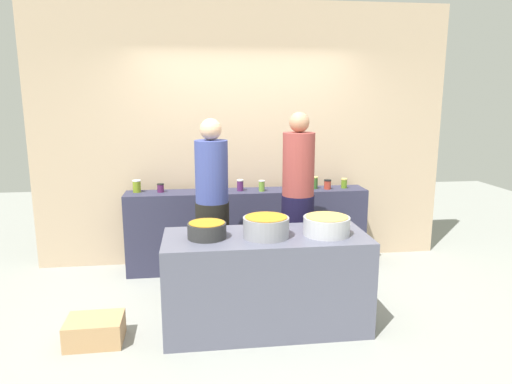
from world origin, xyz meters
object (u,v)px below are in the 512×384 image
cooking_pot_center (266,227)px  cook_with_tongs (212,218)px  preserve_jar_6 (302,183)px  cook_in_cap (298,212)px  preserve_jar_5 (262,186)px  preserve_jar_3 (217,186)px  bread_crate (95,330)px  preserve_jar_1 (161,188)px  preserve_jar_2 (206,186)px  cooking_pot_left (207,230)px  cooking_pot_right (327,226)px  preserve_jar_0 (137,186)px  preserve_jar_9 (344,183)px  preserve_jar_8 (328,184)px  preserve_jar_4 (240,185)px  preserve_jar_7 (315,183)px

cooking_pot_center → cook_with_tongs: 0.83m
preserve_jar_6 → cook_in_cap: bearing=-106.0°
preserve_jar_5 → cook_with_tongs: 0.90m
preserve_jar_3 → bread_crate: bearing=-126.1°
preserve_jar_1 → preserve_jar_2: size_ratio=0.79×
cooking_pot_left → bread_crate: bearing=-174.4°
preserve_jar_1 → cook_with_tongs: cook_with_tongs is taller
cooking_pot_right → cook_in_cap: (-0.08, 0.74, -0.06)m
preserve_jar_6 → cooking_pot_center: bearing=-113.3°
preserve_jar_6 → preserve_jar_1: bearing=-178.8°
preserve_jar_3 → preserve_jar_1: bearing=173.0°
cook_with_tongs → cooking_pot_right: bearing=-37.5°
cooking_pot_center → cook_in_cap: 0.85m
preserve_jar_0 → cooking_pot_left: 1.64m
cooking_pot_right → cook_with_tongs: 1.17m
preserve_jar_5 → cooking_pot_left: 1.50m
preserve_jar_9 → preserve_jar_2: bearing=179.8°
bread_crate → preserve_jar_8: bearing=32.2°
preserve_jar_2 → cooking_pot_right: bearing=-56.4°
bread_crate → preserve_jar_0: bearing=83.2°
cooking_pot_left → cook_in_cap: cook_in_cap is taller
preserve_jar_6 → cooking_pot_left: (-1.13, -1.47, -0.10)m
preserve_jar_0 → bread_crate: (-0.19, -1.56, -0.88)m
preserve_jar_1 → preserve_jar_5: 1.12m
preserve_jar_1 → preserve_jar_5: preserve_jar_5 is taller
preserve_jar_4 → preserve_jar_7: (0.85, 0.01, 0.01)m
preserve_jar_8 → cook_with_tongs: size_ratio=0.06×
preserve_jar_5 → preserve_jar_9: preserve_jar_5 is taller
preserve_jar_8 → preserve_jar_9: size_ratio=0.98×
preserve_jar_0 → preserve_jar_9: bearing=-1.5°
preserve_jar_4 → cooking_pot_left: size_ratio=0.40×
cooking_pot_right → preserve_jar_1: bearing=134.7°
preserve_jar_3 → bread_crate: size_ratio=0.29×
preserve_jar_5 → bread_crate: size_ratio=0.28×
preserve_jar_4 → preserve_jar_9: (1.20, 0.00, -0.01)m
cooking_pot_right → preserve_jar_3: bearing=121.2°
preserve_jar_8 → cooking_pot_right: bearing=-106.2°
preserve_jar_9 → cooking_pot_center: preserve_jar_9 is taller
preserve_jar_3 → cooking_pot_center: bearing=-76.4°
preserve_jar_2 → preserve_jar_3: preserve_jar_3 is taller
preserve_jar_2 → cooking_pot_center: preserve_jar_2 is taller
cooking_pot_center → preserve_jar_8: bearing=56.8°
preserve_jar_3 → preserve_jar_8: preserve_jar_3 is taller
preserve_jar_1 → preserve_jar_3: (0.61, -0.08, 0.02)m
cooking_pot_right → cook_with_tongs: (-0.92, 0.71, -0.09)m
preserve_jar_2 → preserve_jar_8: (1.37, -0.04, -0.01)m
preserve_jar_2 → preserve_jar_9: size_ratio=1.07×
preserve_jar_2 → preserve_jar_4: preserve_jar_4 is taller
preserve_jar_5 → preserve_jar_7: (0.62, 0.06, 0.01)m
cooking_pot_left → bread_crate: size_ratio=0.71×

